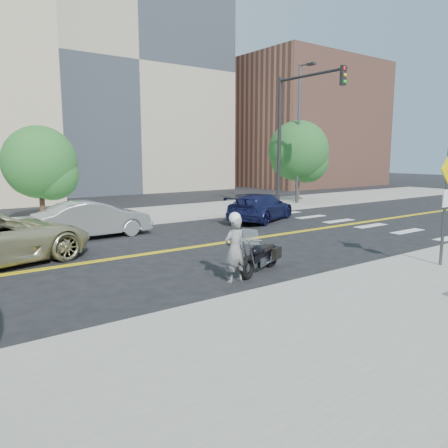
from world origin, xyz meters
TOP-DOWN VIEW (x-y plane):
  - ground_plane at (0.00, 0.00)m, footprint 120.00×120.00m
  - sidewalk_near at (0.00, -7.50)m, footprint 60.00×5.00m
  - sidewalk_far at (0.00, 7.50)m, footprint 60.00×5.00m
  - building_mid at (8.00, 26.00)m, footprint 18.00×14.00m
  - building_right at (26.00, 20.00)m, footprint 14.00×12.00m
  - lamp_post at (12.00, 6.50)m, footprint 0.16×0.16m
  - traffic_light at (10.00, 5.08)m, footprint 0.28×4.50m
  - pedestrian_sign at (4.20, -6.31)m, footprint 0.78×0.08m
  - motorcyclist at (-0.78, -3.93)m, footprint 0.59×0.40m
  - motorcycle at (0.29, -3.62)m, footprint 2.06×1.35m
  - parked_car_silver at (-1.44, 3.62)m, footprint 4.13×1.55m
  - parked_car_blue at (6.15, 3.08)m, footprint 4.71×3.44m
  - tree_far_a at (-2.15, 7.95)m, footprint 3.10×3.10m
  - tree_far_b at (12.75, 7.19)m, footprint 3.68×3.68m

SIDE VIEW (x-z plane):
  - ground_plane at x=0.00m, z-range 0.00..0.00m
  - sidewalk_near at x=0.00m, z-range 0.00..0.15m
  - sidewalk_far at x=0.00m, z-range 0.00..0.15m
  - motorcycle at x=0.29m, z-range 0.00..1.21m
  - parked_car_blue at x=6.15m, z-range 0.00..1.27m
  - parked_car_silver at x=-1.44m, z-range 0.00..1.35m
  - motorcyclist at x=-0.78m, z-range 0.00..1.68m
  - pedestrian_sign at x=4.20m, z-range 0.46..3.46m
  - tree_far_a at x=-2.15m, z-range 0.56..4.80m
  - tree_far_b at x=12.75m, z-range 0.70..5.78m
  - lamp_post at x=12.00m, z-range 0.15..8.15m
  - traffic_light at x=10.00m, z-range 1.17..8.17m
  - building_right at x=26.00m, z-range 0.00..12.00m
  - building_mid at x=8.00m, z-range 0.00..20.00m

